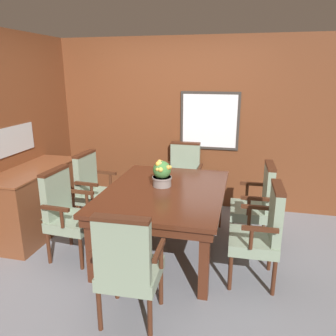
# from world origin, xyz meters

# --- Properties ---
(ground_plane) EXTENTS (14.00, 14.00, 0.00)m
(ground_plane) POSITION_xyz_m (0.00, 0.00, 0.00)
(ground_plane) COLOR gray
(wall_back) EXTENTS (7.20, 0.08, 2.45)m
(wall_back) POSITION_xyz_m (0.00, 1.74, 1.23)
(wall_back) COLOR brown
(wall_back) RESTS_ON ground_plane
(dining_table) EXTENTS (1.28, 1.68, 0.73)m
(dining_table) POSITION_xyz_m (0.16, 0.29, 0.64)
(dining_table) COLOR #4C2314
(dining_table) RESTS_ON ground_plane
(chair_left_far) EXTENTS (0.49, 0.54, 0.99)m
(chair_left_far) POSITION_xyz_m (-0.88, 0.68, 0.53)
(chair_left_far) COLOR #472314
(chair_left_far) RESTS_ON ground_plane
(chair_head_far) EXTENTS (0.52, 0.46, 0.99)m
(chair_head_far) POSITION_xyz_m (0.14, 1.50, 0.53)
(chair_head_far) COLOR #472314
(chair_head_far) RESTS_ON ground_plane
(chair_head_near) EXTENTS (0.53, 0.47, 0.99)m
(chair_head_near) POSITION_xyz_m (0.15, -0.90, 0.53)
(chair_head_near) COLOR #472314
(chair_head_near) RESTS_ON ground_plane
(chair_right_near) EXTENTS (0.46, 0.53, 0.99)m
(chair_right_near) POSITION_xyz_m (1.18, -0.07, 0.53)
(chair_right_near) COLOR #472314
(chair_right_near) RESTS_ON ground_plane
(chair_right_far) EXTENTS (0.47, 0.53, 0.99)m
(chair_right_far) POSITION_xyz_m (1.16, 0.65, 0.53)
(chair_right_far) COLOR #472314
(chair_right_far) RESTS_ON ground_plane
(chair_left_near) EXTENTS (0.48, 0.54, 0.99)m
(chair_left_near) POSITION_xyz_m (-0.84, -0.07, 0.53)
(chair_left_near) COLOR #472314
(chair_left_near) RESTS_ON ground_plane
(potted_plant) EXTENTS (0.22, 0.23, 0.30)m
(potted_plant) POSITION_xyz_m (0.10, 0.38, 0.88)
(potted_plant) COLOR gray
(potted_plant) RESTS_ON dining_table
(sideboard_cabinet) EXTENTS (0.54, 1.32, 0.84)m
(sideboard_cabinet) POSITION_xyz_m (-1.51, 0.34, 0.42)
(sideboard_cabinet) COLOR brown
(sideboard_cabinet) RESTS_ON ground_plane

